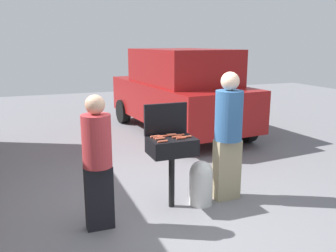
{
  "coord_description": "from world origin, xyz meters",
  "views": [
    {
      "loc": [
        -1.65,
        -4.03,
        2.17
      ],
      "look_at": [
        0.18,
        0.67,
        1.0
      ],
      "focal_mm": 38.63,
      "sensor_mm": 36.0,
      "label": 1
    }
  ],
  "objects_px": {
    "hot_dog_0": "(158,137)",
    "hot_dog_6": "(180,135)",
    "bbq_grill": "(172,149)",
    "hot_dog_8": "(172,135)",
    "propane_tank": "(201,182)",
    "hot_dog_4": "(155,136)",
    "hot_dog_1": "(187,137)",
    "person_right": "(228,132)",
    "parked_minivan": "(180,91)",
    "hot_dog_9": "(177,137)",
    "person_left": "(97,158)",
    "hot_dog_2": "(181,138)",
    "hot_dog_5": "(162,136)",
    "hot_dog_7": "(160,139)",
    "hot_dog_10": "(171,135)",
    "hot_dog_3": "(163,141)"
  },
  "relations": [
    {
      "from": "hot_dog_6",
      "to": "hot_dog_9",
      "type": "height_order",
      "value": "same"
    },
    {
      "from": "hot_dog_6",
      "to": "hot_dog_8",
      "type": "xyz_separation_m",
      "value": [
        -0.1,
        0.04,
        0.0
      ]
    },
    {
      "from": "hot_dog_8",
      "to": "person_left",
      "type": "bearing_deg",
      "value": -163.39
    },
    {
      "from": "hot_dog_6",
      "to": "hot_dog_8",
      "type": "relative_size",
      "value": 1.0
    },
    {
      "from": "hot_dog_2",
      "to": "hot_dog_5",
      "type": "distance_m",
      "value": 0.26
    },
    {
      "from": "hot_dog_0",
      "to": "hot_dog_2",
      "type": "height_order",
      "value": "same"
    },
    {
      "from": "person_right",
      "to": "hot_dog_5",
      "type": "bearing_deg",
      "value": 4.94
    },
    {
      "from": "hot_dog_6",
      "to": "person_left",
      "type": "height_order",
      "value": "person_left"
    },
    {
      "from": "hot_dog_4",
      "to": "parked_minivan",
      "type": "distance_m",
      "value": 4.18
    },
    {
      "from": "hot_dog_3",
      "to": "propane_tank",
      "type": "distance_m",
      "value": 0.88
    },
    {
      "from": "parked_minivan",
      "to": "hot_dog_2",
      "type": "bearing_deg",
      "value": 62.39
    },
    {
      "from": "hot_dog_9",
      "to": "parked_minivan",
      "type": "relative_size",
      "value": 0.03
    },
    {
      "from": "bbq_grill",
      "to": "hot_dog_1",
      "type": "distance_m",
      "value": 0.25
    },
    {
      "from": "hot_dog_5",
      "to": "person_right",
      "type": "xyz_separation_m",
      "value": [
        0.92,
        -0.11,
        -0.0
      ]
    },
    {
      "from": "person_right",
      "to": "hot_dog_0",
      "type": "bearing_deg",
      "value": 7.47
    },
    {
      "from": "hot_dog_2",
      "to": "bbq_grill",
      "type": "bearing_deg",
      "value": 132.73
    },
    {
      "from": "propane_tank",
      "to": "parked_minivan",
      "type": "distance_m",
      "value": 4.17
    },
    {
      "from": "hot_dog_0",
      "to": "hot_dog_6",
      "type": "xyz_separation_m",
      "value": [
        0.31,
        0.01,
        0.0
      ]
    },
    {
      "from": "hot_dog_3",
      "to": "hot_dog_10",
      "type": "bearing_deg",
      "value": 51.15
    },
    {
      "from": "hot_dog_9",
      "to": "propane_tank",
      "type": "relative_size",
      "value": 0.21
    },
    {
      "from": "bbq_grill",
      "to": "hot_dog_6",
      "type": "bearing_deg",
      "value": 20.39
    },
    {
      "from": "propane_tank",
      "to": "parked_minivan",
      "type": "relative_size",
      "value": 0.14
    },
    {
      "from": "hot_dog_4",
      "to": "propane_tank",
      "type": "height_order",
      "value": "hot_dog_4"
    },
    {
      "from": "hot_dog_1",
      "to": "person_left",
      "type": "height_order",
      "value": "person_left"
    },
    {
      "from": "hot_dog_2",
      "to": "parked_minivan",
      "type": "relative_size",
      "value": 0.03
    },
    {
      "from": "hot_dog_4",
      "to": "hot_dog_7",
      "type": "bearing_deg",
      "value": -82.19
    },
    {
      "from": "bbq_grill",
      "to": "hot_dog_6",
      "type": "height_order",
      "value": "hot_dog_6"
    },
    {
      "from": "hot_dog_0",
      "to": "person_right",
      "type": "xyz_separation_m",
      "value": [
        0.99,
        -0.07,
        -0.0
      ]
    },
    {
      "from": "hot_dog_4",
      "to": "hot_dog_10",
      "type": "height_order",
      "value": "same"
    },
    {
      "from": "hot_dog_0",
      "to": "parked_minivan",
      "type": "distance_m",
      "value": 4.23
    },
    {
      "from": "hot_dog_2",
      "to": "hot_dog_5",
      "type": "relative_size",
      "value": 1.0
    },
    {
      "from": "bbq_grill",
      "to": "person_right",
      "type": "relative_size",
      "value": 0.54
    },
    {
      "from": "hot_dog_8",
      "to": "hot_dog_10",
      "type": "xyz_separation_m",
      "value": [
        0.0,
        0.03,
        0.0
      ]
    },
    {
      "from": "bbq_grill",
      "to": "person_left",
      "type": "height_order",
      "value": "person_left"
    },
    {
      "from": "hot_dog_0",
      "to": "hot_dog_10",
      "type": "xyz_separation_m",
      "value": [
        0.21,
        0.08,
        0.0
      ]
    },
    {
      "from": "hot_dog_6",
      "to": "parked_minivan",
      "type": "bearing_deg",
      "value": 67.02
    },
    {
      "from": "hot_dog_0",
      "to": "hot_dog_4",
      "type": "xyz_separation_m",
      "value": [
        -0.02,
        0.06,
        0.0
      ]
    },
    {
      "from": "hot_dog_1",
      "to": "hot_dog_3",
      "type": "relative_size",
      "value": 1.0
    },
    {
      "from": "hot_dog_1",
      "to": "hot_dog_3",
      "type": "distance_m",
      "value": 0.38
    },
    {
      "from": "bbq_grill",
      "to": "propane_tank",
      "type": "distance_m",
      "value": 0.64
    },
    {
      "from": "hot_dog_2",
      "to": "hot_dog_8",
      "type": "height_order",
      "value": "same"
    },
    {
      "from": "bbq_grill",
      "to": "hot_dog_8",
      "type": "bearing_deg",
      "value": 68.36
    },
    {
      "from": "hot_dog_6",
      "to": "hot_dog_7",
      "type": "xyz_separation_m",
      "value": [
        -0.31,
        -0.08,
        0.0
      ]
    },
    {
      "from": "hot_dog_9",
      "to": "person_left",
      "type": "xyz_separation_m",
      "value": [
        -1.07,
        -0.2,
        -0.1
      ]
    },
    {
      "from": "hot_dog_3",
      "to": "bbq_grill",
      "type": "bearing_deg",
      "value": 40.67
    },
    {
      "from": "hot_dog_4",
      "to": "hot_dog_1",
      "type": "bearing_deg",
      "value": -24.33
    },
    {
      "from": "hot_dog_0",
      "to": "person_left",
      "type": "height_order",
      "value": "person_left"
    },
    {
      "from": "hot_dog_6",
      "to": "person_right",
      "type": "distance_m",
      "value": 0.69
    },
    {
      "from": "hot_dog_2",
      "to": "hot_dog_9",
      "type": "relative_size",
      "value": 1.0
    },
    {
      "from": "propane_tank",
      "to": "hot_dog_2",
      "type": "bearing_deg",
      "value": -175.39
    }
  ]
}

